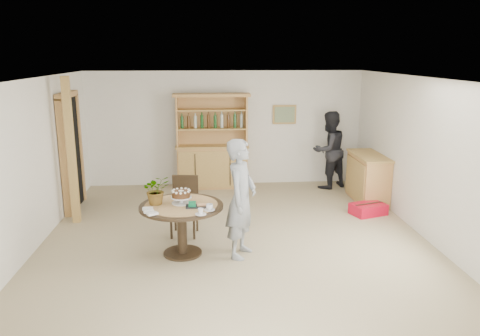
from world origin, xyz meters
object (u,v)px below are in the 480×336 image
object	(u,v)px
dining_chair	(185,202)
teen_boy	(241,199)
dining_table	(182,215)
hutch	(212,156)
adult_person	(329,150)
sideboard	(368,178)
red_suitcase	(368,209)

from	to	relation	value
dining_chair	teen_boy	xyz separation A→B (m)	(0.84, -0.93, 0.32)
teen_boy	dining_table	bearing A→B (deg)	105.92
hutch	adult_person	distance (m)	2.52
hutch	dining_table	world-z (taller)	hutch
sideboard	dining_chair	xyz separation A→B (m)	(-3.53, -1.46, 0.06)
sideboard	dining_table	distance (m)	4.22
dining_chair	adult_person	distance (m)	3.89
hutch	sideboard	bearing A→B (deg)	-22.21
sideboard	teen_boy	world-z (taller)	teen_boy
hutch	dining_table	xyz separation A→B (m)	(-0.50, -3.53, -0.08)
dining_table	teen_boy	distance (m)	0.89
red_suitcase	dining_table	bearing A→B (deg)	-174.75
dining_chair	adult_person	bearing A→B (deg)	46.25
dining_chair	red_suitcase	size ratio (longest dim) A/B	1.35
sideboard	teen_boy	distance (m)	3.62
adult_person	teen_boy	bearing A→B (deg)	29.67
sideboard	adult_person	bearing A→B (deg)	118.24
adult_person	red_suitcase	distance (m)	1.96
sideboard	dining_chair	distance (m)	3.83
dining_table	teen_boy	world-z (taller)	teen_boy
hutch	dining_chair	distance (m)	2.75
sideboard	red_suitcase	world-z (taller)	sideboard
dining_table	dining_chair	world-z (taller)	dining_chair
dining_table	teen_boy	size ratio (longest dim) A/B	0.70
hutch	red_suitcase	bearing A→B (deg)	-36.15
teen_boy	adult_person	size ratio (longest dim) A/B	1.03
dining_chair	red_suitcase	xyz separation A→B (m)	(3.29, 0.66, -0.43)
hutch	red_suitcase	world-z (taller)	hutch
dining_chair	teen_boy	distance (m)	1.29
sideboard	dining_chair	bearing A→B (deg)	-157.53
teen_boy	adult_person	bearing A→B (deg)	-9.83
dining_table	hutch	bearing A→B (deg)	81.88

